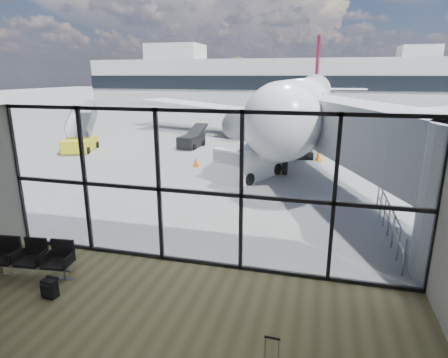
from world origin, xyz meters
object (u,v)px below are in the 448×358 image
at_px(seating_row, 33,256).
at_px(mobile_stairs, 80,142).
at_px(airliner, 307,101).
at_px(belt_loader, 192,140).
at_px(service_van, 249,161).
at_px(backpack, 50,288).

bearing_deg(seating_row, mobile_stairs, 115.13).
xyz_separation_m(airliner, belt_loader, (-8.06, -8.65, -2.55)).
distance_m(airliner, service_van, 16.46).
xyz_separation_m(belt_loader, mobile_stairs, (-7.39, -3.36, 0.08)).
bearing_deg(belt_loader, mobile_stairs, -150.64).
height_order(seating_row, airliner, airliner).
distance_m(seating_row, backpack, 1.48).
height_order(airliner, belt_loader, airliner).
relative_size(service_van, mobile_stairs, 1.13).
distance_m(airliner, belt_loader, 12.09).
distance_m(backpack, airliner, 29.09).
xyz_separation_m(seating_row, backpack, (1.16, -0.86, -0.31)).
distance_m(backpack, mobile_stairs, 19.67).
bearing_deg(backpack, belt_loader, 104.89).
height_order(service_van, belt_loader, service_van).
relative_size(seating_row, mobile_stairs, 0.58).
height_order(service_van, mobile_stairs, mobile_stairs).
relative_size(seating_row, service_van, 0.52).
relative_size(seating_row, belt_loader, 0.65).
bearing_deg(service_van, airliner, 106.46).
relative_size(backpack, airliner, 0.01).
distance_m(backpack, service_van, 12.68).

